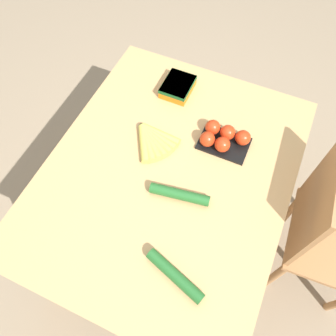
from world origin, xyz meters
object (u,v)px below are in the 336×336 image
object	(u,v)px
banana_bunch	(153,140)
cucumber_near	(179,194)
chair	(322,233)
cucumber_far	(175,275)
tomato_pack	(223,137)
carrot_bag	(178,86)

from	to	relation	value
banana_bunch	cucumber_near	xyz separation A→B (m)	(0.19, 0.21, 0.00)
chair	cucumber_far	distance (m)	0.76
cucumber_near	tomato_pack	bearing A→B (deg)	167.98
chair	cucumber_near	world-z (taller)	chair
carrot_bag	cucumber_far	world-z (taller)	carrot_bag
banana_bunch	cucumber_far	size ratio (longest dim) A/B	0.84
banana_bunch	cucumber_far	bearing A→B (deg)	32.90
carrot_bag	banana_bunch	bearing A→B (deg)	3.41
carrot_bag	cucumber_near	xyz separation A→B (m)	(0.51, 0.22, -0.01)
tomato_pack	cucumber_far	size ratio (longest dim) A/B	0.89
tomato_pack	carrot_bag	distance (m)	0.35
carrot_bag	cucumber_far	bearing A→B (deg)	22.49
banana_bunch	carrot_bag	xyz separation A→B (m)	(-0.32, -0.02, 0.01)
chair	banana_bunch	size ratio (longest dim) A/B	4.71
chair	cucumber_far	world-z (taller)	chair
cucumber_near	banana_bunch	bearing A→B (deg)	-133.10
carrot_bag	cucumber_far	distance (m)	0.86
tomato_pack	cucumber_far	xyz separation A→B (m)	(0.60, 0.04, -0.02)
tomato_pack	cucumber_far	bearing A→B (deg)	3.67
chair	carrot_bag	world-z (taller)	chair
tomato_pack	cucumber_far	distance (m)	0.60
chair	banana_bunch	bearing A→B (deg)	87.69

